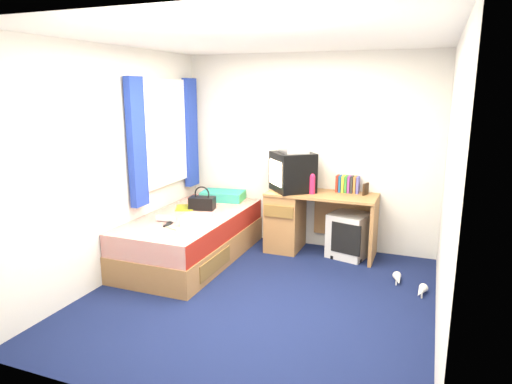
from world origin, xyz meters
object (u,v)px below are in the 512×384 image
at_px(bed, 192,237).
at_px(colour_swatch_fan, 172,227).
at_px(vcr, 293,149).
at_px(aerosol_can, 312,185).
at_px(desk, 299,218).
at_px(pillow, 223,196).
at_px(picture_frame, 366,189).
at_px(towel, 196,220).
at_px(crt_tv, 292,172).
at_px(magazine, 185,208).
at_px(pink_water_bottle, 312,185).
at_px(white_heels, 409,285).
at_px(handbag, 202,203).
at_px(remote_control, 168,224).
at_px(water_bottle, 166,219).
at_px(storage_cube, 349,235).

xyz_separation_m(bed, colour_swatch_fan, (0.06, -0.53, 0.28)).
distance_m(vcr, aerosol_can, 0.49).
bearing_deg(desk, pillow, 178.61).
height_order(bed, picture_frame, picture_frame).
distance_m(towel, colour_swatch_fan, 0.28).
xyz_separation_m(crt_tv, magazine, (-1.21, -0.53, -0.44)).
bearing_deg(colour_swatch_fan, pink_water_bottle, 45.15).
relative_size(desk, white_heels, 2.87).
height_order(desk, white_heels, desk).
relative_size(handbag, remote_control, 2.05).
relative_size(colour_swatch_fan, white_heels, 0.49).
height_order(towel, white_heels, towel).
bearing_deg(remote_control, magazine, 95.14).
distance_m(crt_tv, remote_control, 1.64).
bearing_deg(water_bottle, white_heels, 9.04).
relative_size(crt_tv, towel, 2.22).
distance_m(bed, crt_tv, 1.44).
relative_size(vcr, remote_control, 2.43).
relative_size(picture_frame, water_bottle, 0.70).
height_order(crt_tv, colour_swatch_fan, crt_tv).
bearing_deg(white_heels, colour_swatch_fan, -166.35).
bearing_deg(white_heels, crt_tv, 154.20).
bearing_deg(water_bottle, towel, 6.45).
relative_size(crt_tv, aerosol_can, 3.80).
xyz_separation_m(storage_cube, vcr, (-0.71, -0.00, 0.99)).
bearing_deg(colour_swatch_fan, desk, 51.30).
relative_size(pillow, crt_tv, 0.84).
xyz_separation_m(towel, water_bottle, (-0.36, -0.04, -0.01)).
relative_size(storage_cube, colour_swatch_fan, 2.41).
bearing_deg(bed, towel, -52.61).
xyz_separation_m(crt_tv, picture_frame, (0.87, 0.10, -0.17)).
xyz_separation_m(vcr, white_heels, (1.45, -0.71, -1.22)).
bearing_deg(storage_cube, handbag, -148.89).
height_order(desk, pink_water_bottle, pink_water_bottle).
height_order(water_bottle, remote_control, water_bottle).
bearing_deg(pillow, picture_frame, 2.36).
bearing_deg(magazine, pink_water_bottle, 16.90).
height_order(handbag, white_heels, handbag).
relative_size(vcr, aerosol_can, 2.29).
bearing_deg(crt_tv, aerosol_can, 57.79).
xyz_separation_m(desk, handbag, (-1.08, -0.49, 0.22)).
bearing_deg(picture_frame, water_bottle, -129.46).
bearing_deg(storage_cube, aerosol_can, -168.65).
height_order(magazine, white_heels, magazine).
bearing_deg(water_bottle, crt_tv, 45.10).
relative_size(aerosol_can, remote_control, 1.06).
height_order(desk, magazine, desk).
height_order(storage_cube, crt_tv, crt_tv).
xyz_separation_m(desk, crt_tv, (-0.10, 0.00, 0.58)).
xyz_separation_m(crt_tv, vcr, (0.00, 0.00, 0.27)).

